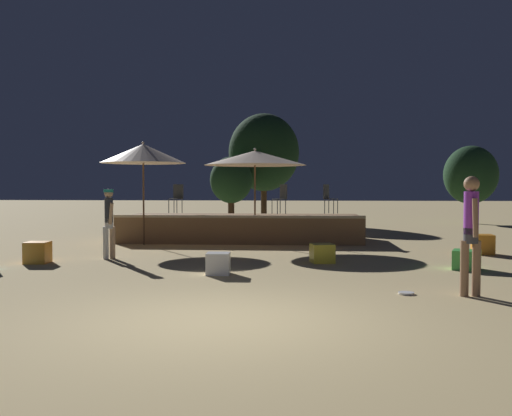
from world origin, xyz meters
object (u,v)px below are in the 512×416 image
object	(u,v)px
patio_umbrella_0	(255,158)
cube_seat_0	(322,253)
background_tree_2	(471,175)
cube_seat_3	(218,264)
person_1	(109,220)
patio_umbrella_1	(143,154)
bistro_chair_0	(329,196)
cube_seat_1	(38,252)
background_tree_0	(231,180)
background_tree_1	(264,153)
cube_seat_2	(483,244)
bistro_chair_2	(177,196)
frisbee_disc	(406,293)
bistro_chair_1	(281,196)
person_0	(471,229)
cube_seat_4	(467,260)

from	to	relation	value
patio_umbrella_0	cube_seat_0	bearing A→B (deg)	-65.22
background_tree_2	cube_seat_3	bearing A→B (deg)	-120.76
person_1	background_tree_2	distance (m)	18.32
patio_umbrella_1	bistro_chair_0	bearing A→B (deg)	15.57
person_1	cube_seat_1	bearing A→B (deg)	-3.86
background_tree_0	background_tree_1	bearing A→B (deg)	57.50
cube_seat_2	bistro_chair_0	bearing A→B (deg)	139.40
background_tree_1	background_tree_2	size ratio (longest dim) A/B	1.45
cube_seat_3	background_tree_1	world-z (taller)	background_tree_1
patio_umbrella_1	bistro_chair_2	size ratio (longest dim) A/B	3.33
cube_seat_1	frisbee_disc	world-z (taller)	cube_seat_1
bistro_chair_1	frisbee_disc	bearing A→B (deg)	-20.50
person_0	background_tree_2	xyz separation A→B (m)	(5.16, 17.60, 1.17)
cube_seat_3	bistro_chair_2	xyz separation A→B (m)	(-2.29, 6.91, 1.19)
cube_seat_0	cube_seat_3	size ratio (longest dim) A/B	1.24
person_0	frisbee_disc	distance (m)	1.40
cube_seat_4	background_tree_2	xyz separation A→B (m)	(4.38, 14.70, 2.01)
background_tree_1	patio_umbrella_0	bearing A→B (deg)	-87.95
person_1	frisbee_disc	world-z (taller)	person_1
cube_seat_2	background_tree_2	world-z (taller)	background_tree_2
patio_umbrella_0	bistro_chair_0	bearing A→B (deg)	27.12
patio_umbrella_0	cube_seat_1	world-z (taller)	patio_umbrella_0
cube_seat_3	person_0	xyz separation A→B (m)	(4.19, -1.89, 0.83)
patio_umbrella_0	patio_umbrella_1	bearing A→B (deg)	-173.23
cube_seat_0	cube_seat_4	bearing A→B (deg)	-16.10
cube_seat_2	person_1	world-z (taller)	person_1
cube_seat_2	cube_seat_4	world-z (taller)	cube_seat_2
frisbee_disc	background_tree_1	bearing A→B (deg)	100.53
patio_umbrella_0	bistro_chair_1	xyz separation A→B (m)	(0.75, 0.84, -1.12)
cube_seat_3	patio_umbrella_0	bearing A→B (deg)	87.30
cube_seat_0	bistro_chair_0	xyz separation A→B (m)	(0.40, 5.03, 1.19)
patio_umbrella_1	background_tree_0	bearing A→B (deg)	80.14
cube_seat_2	bistro_chair_1	distance (m)	5.99
cube_seat_1	cube_seat_2	distance (m)	10.64
cube_seat_0	background_tree_2	distance (m)	15.78
cube_seat_1	bistro_chair_0	xyz separation A→B (m)	(6.68, 5.59, 1.17)
cube_seat_1	cube_seat_2	world-z (taller)	cube_seat_2
cube_seat_0	person_1	distance (m)	5.01
person_1	bistro_chair_2	distance (m)	4.83
person_0	bistro_chair_2	xyz separation A→B (m)	(-6.48, 8.79, 0.37)
person_1	bistro_chair_2	xyz separation A→B (m)	(0.59, 4.77, 0.50)
cube_seat_0	background_tree_0	size ratio (longest dim) A/B	0.19
cube_seat_0	frisbee_disc	xyz separation A→B (m)	(1.17, -3.64, -0.19)
patio_umbrella_1	background_tree_2	size ratio (longest dim) A/B	0.85
patio_umbrella_1	person_1	bearing A→B (deg)	-88.86
patio_umbrella_1	frisbee_disc	bearing A→B (deg)	-49.19
patio_umbrella_1	bistro_chair_0	distance (m)	5.75
bistro_chair_1	frisbee_disc	xyz separation A→B (m)	(2.22, -8.38, -1.39)
bistro_chair_0	background_tree_1	xyz separation A→B (m)	(-2.57, 9.31, 1.89)
background_tree_1	bistro_chair_1	bearing A→B (deg)	-83.35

